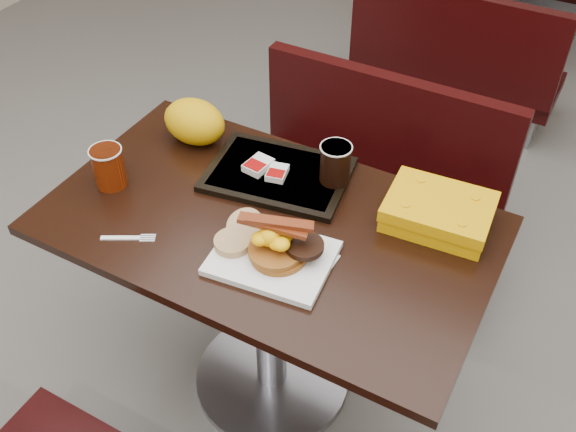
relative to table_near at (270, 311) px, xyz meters
The scene contains 21 objects.
floor 0.38m from the table_near, ahead, with size 6.00×7.00×0.01m, color slate.
table_near is the anchor object (origin of this frame).
bench_near_n 0.70m from the table_near, 90.00° to the left, with size 1.00×0.46×0.72m, color black, non-canonical shape.
bench_far_s 1.90m from the table_near, 90.00° to the left, with size 1.00×0.46×0.72m, color black, non-canonical shape.
platter 0.41m from the table_near, 55.35° to the right, with size 0.30×0.23×0.02m, color white.
pancake_stack 0.43m from the table_near, 49.30° to the right, with size 0.14×0.14×0.03m, color brown.
sausage_patty 0.46m from the table_near, 27.95° to the right, with size 0.10×0.10×0.01m, color black.
scrambled_eggs 0.47m from the table_near, 57.36° to the right, with size 0.10×0.09×0.05m, color #FFA805.
bacon_strips 0.50m from the table_near, 53.45° to the right, with size 0.17×0.08×0.01m, color #400D04, non-canonical shape.
muffin_bottom 0.43m from the table_near, 99.95° to the right, with size 0.09×0.09×0.02m, color tan.
muffin_top 0.42m from the table_near, 103.74° to the right, with size 0.10×0.10×0.02m, color tan.
coffee_cup_near 0.64m from the table_near, behind, with size 0.09×0.09×0.12m, color #8B2305.
fork 0.54m from the table_near, 141.67° to the right, with size 0.14×0.03×0.00m, color white, non-canonical shape.
knife 0.45m from the table_near, 24.26° to the right, with size 0.15×0.01×0.00m, color white.
condiment_ketchup 0.40m from the table_near, 116.77° to the left, with size 0.04×0.03×0.01m, color #8C0504.
tray 0.43m from the table_near, 110.96° to the left, with size 0.40×0.28×0.02m, color black.
hashbrown_sleeve_left 0.46m from the table_near, 127.34° to the left, with size 0.06×0.08×0.02m, color silver.
hashbrown_sleeve_right 0.44m from the table_near, 110.89° to the left, with size 0.05×0.07×0.02m, color silver.
coffee_cup_far 0.51m from the table_near, 68.22° to the left, with size 0.08×0.08×0.12m, color black.
clamshell 0.61m from the table_near, 28.41° to the left, with size 0.27×0.21×0.07m, color #DA9703.
paper_bag 0.62m from the table_near, 150.49° to the left, with size 0.20×0.15×0.14m, color #DFB807.
Camera 1 is at (0.67, -1.10, 1.96)m, focal length 41.07 mm.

